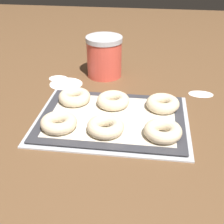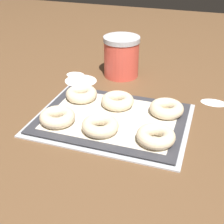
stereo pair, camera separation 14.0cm
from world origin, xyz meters
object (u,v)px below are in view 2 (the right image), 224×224
at_px(flour_canister, 121,57).
at_px(bagel_back_center, 117,101).
at_px(baking_tray, 112,119).
at_px(bagel_back_right, 166,109).
at_px(bagel_front_right, 156,136).
at_px(bagel_back_left, 81,94).
at_px(bagel_front_center, 100,126).
at_px(bagel_front_left, 57,117).

bearing_deg(flour_canister, bagel_back_center, -75.29).
height_order(baking_tray, bagel_back_right, bagel_back_right).
height_order(bagel_back_center, bagel_back_right, same).
height_order(bagel_front_right, bagel_back_right, same).
bearing_deg(bagel_back_left, bagel_front_center, -51.70).
height_order(baking_tray, bagel_back_left, bagel_back_left).
distance_m(baking_tray, bagel_front_center, 0.08).
height_order(bagel_front_center, flour_canister, flour_canister).
relative_size(bagel_front_right, bagel_back_center, 1.00).
xyz_separation_m(bagel_front_left, bagel_back_right, (0.26, 0.14, 0.00)).
bearing_deg(bagel_front_center, flour_canister, 99.24).
xyz_separation_m(bagel_front_left, flour_canister, (0.06, 0.37, 0.04)).
distance_m(bagel_front_left, flour_canister, 0.38).
relative_size(bagel_front_right, bagel_back_left, 1.00).
bearing_deg(bagel_back_right, flour_canister, 130.94).
bearing_deg(baking_tray, bagel_front_left, -150.82).
height_order(bagel_front_center, bagel_back_right, same).
height_order(bagel_front_right, flour_canister, flour_canister).
relative_size(bagel_front_left, bagel_back_right, 1.00).
bearing_deg(bagel_back_right, bagel_front_center, -135.57).
bearing_deg(bagel_back_center, bagel_back_left, 176.98).
distance_m(baking_tray, bagel_back_right, 0.15).
distance_m(bagel_front_center, bagel_front_right, 0.14).
height_order(baking_tray, bagel_front_center, bagel_front_center).
bearing_deg(flour_canister, bagel_front_left, -99.21).
distance_m(baking_tray, bagel_back_left, 0.14).
bearing_deg(bagel_back_center, bagel_front_center, -90.36).
height_order(bagel_back_left, bagel_back_center, same).
xyz_separation_m(bagel_front_right, flour_canister, (-0.20, 0.38, 0.04)).
xyz_separation_m(baking_tray, bagel_front_right, (0.14, -0.07, 0.02)).
xyz_separation_m(bagel_back_left, flour_canister, (0.05, 0.23, 0.04)).
height_order(bagel_front_left, bagel_back_center, same).
bearing_deg(bagel_front_right, bagel_back_left, 150.39).
height_order(baking_tray, bagel_front_left, bagel_front_left).
distance_m(bagel_front_right, flour_canister, 0.43).
relative_size(bagel_front_center, bagel_back_right, 1.00).
relative_size(bagel_front_center, bagel_back_center, 1.00).
xyz_separation_m(baking_tray, bagel_front_center, (-0.01, -0.07, 0.02)).
distance_m(bagel_back_left, flour_canister, 0.24).
bearing_deg(bagel_back_left, bagel_front_left, -92.65).
height_order(bagel_front_left, bagel_front_center, same).
bearing_deg(bagel_front_right, bagel_back_center, 135.28).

